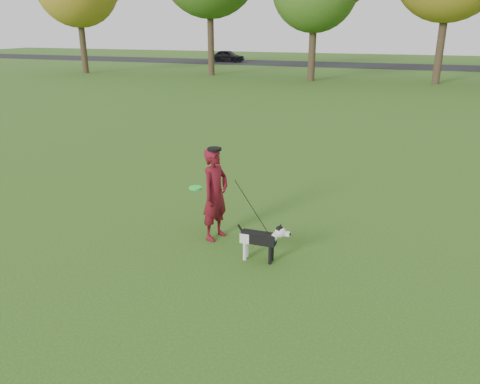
% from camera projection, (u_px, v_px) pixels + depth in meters
% --- Properties ---
extents(ground, '(120.00, 120.00, 0.00)m').
position_uv_depth(ground, '(247.00, 243.00, 8.17)').
color(ground, '#285116').
rests_on(ground, ground).
extents(road, '(120.00, 7.00, 0.02)m').
position_uv_depth(road, '(384.00, 66.00, 43.68)').
color(road, black).
rests_on(road, ground).
extents(man, '(0.53, 0.68, 1.64)m').
position_uv_depth(man, '(215.00, 194.00, 8.11)').
color(man, '#5E0D1B').
rests_on(man, ground).
extents(dog, '(0.89, 0.18, 0.67)m').
position_uv_depth(dog, '(263.00, 238.00, 7.41)').
color(dog, black).
rests_on(dog, ground).
extents(car_left, '(3.61, 1.84, 1.18)m').
position_uv_depth(car_left, '(228.00, 56.00, 48.38)').
color(car_left, black).
rests_on(car_left, road).
extents(man_held_items, '(1.64, 0.69, 1.20)m').
position_uv_depth(man_held_items, '(251.00, 207.00, 7.60)').
color(man_held_items, '#20FF43').
rests_on(man_held_items, ground).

